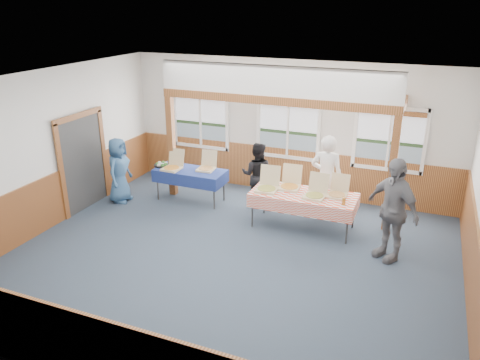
{
  "coord_description": "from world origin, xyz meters",
  "views": [
    {
      "loc": [
        3.0,
        -6.88,
        4.42
      ],
      "look_at": [
        -0.22,
        1.0,
        1.15
      ],
      "focal_mm": 35.0,
      "sensor_mm": 36.0,
      "label": 1
    }
  ],
  "objects_px": {
    "table_left": "(190,172)",
    "woman_white": "(326,177)",
    "man_blue": "(119,170)",
    "table_right": "(304,196)",
    "person_grey": "(392,210)",
    "woman_black": "(257,175)"
  },
  "relations": [
    {
      "from": "table_left",
      "to": "woman_white",
      "type": "height_order",
      "value": "woman_white"
    },
    {
      "from": "table_right",
      "to": "person_grey",
      "type": "relative_size",
      "value": 1.15
    },
    {
      "from": "table_left",
      "to": "woman_white",
      "type": "distance_m",
      "value": 3.14
    },
    {
      "from": "woman_black",
      "to": "man_blue",
      "type": "height_order",
      "value": "man_blue"
    },
    {
      "from": "table_left",
      "to": "person_grey",
      "type": "bearing_deg",
      "value": -17.7
    },
    {
      "from": "woman_white",
      "to": "man_blue",
      "type": "relative_size",
      "value": 1.21
    },
    {
      "from": "table_right",
      "to": "woman_black",
      "type": "xyz_separation_m",
      "value": [
        -1.28,
        0.73,
        0.04
      ]
    },
    {
      "from": "man_blue",
      "to": "table_left",
      "type": "bearing_deg",
      "value": -72.3
    },
    {
      "from": "table_right",
      "to": "man_blue",
      "type": "distance_m",
      "value": 4.32
    },
    {
      "from": "person_grey",
      "to": "woman_white",
      "type": "bearing_deg",
      "value": 177.82
    },
    {
      "from": "table_left",
      "to": "woman_black",
      "type": "bearing_deg",
      "value": 6.62
    },
    {
      "from": "woman_black",
      "to": "man_blue",
      "type": "bearing_deg",
      "value": 9.1
    },
    {
      "from": "table_left",
      "to": "person_grey",
      "type": "distance_m",
      "value": 4.69
    },
    {
      "from": "woman_white",
      "to": "person_grey",
      "type": "height_order",
      "value": "person_grey"
    },
    {
      "from": "woman_black",
      "to": "person_grey",
      "type": "height_order",
      "value": "person_grey"
    },
    {
      "from": "woman_white",
      "to": "table_right",
      "type": "bearing_deg",
      "value": 61.89
    },
    {
      "from": "woman_white",
      "to": "man_blue",
      "type": "bearing_deg",
      "value": 7.74
    },
    {
      "from": "table_right",
      "to": "woman_black",
      "type": "relative_size",
      "value": 1.48
    },
    {
      "from": "table_right",
      "to": "woman_white",
      "type": "bearing_deg",
      "value": 60.16
    },
    {
      "from": "table_right",
      "to": "man_blue",
      "type": "xyz_separation_m",
      "value": [
        -4.32,
        -0.26,
        0.06
      ]
    },
    {
      "from": "woman_white",
      "to": "person_grey",
      "type": "relative_size",
      "value": 0.96
    },
    {
      "from": "table_left",
      "to": "person_grey",
      "type": "height_order",
      "value": "person_grey"
    }
  ]
}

